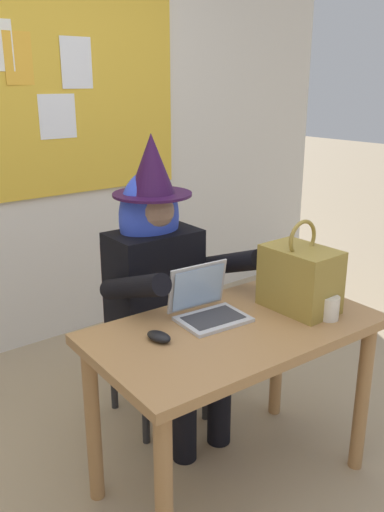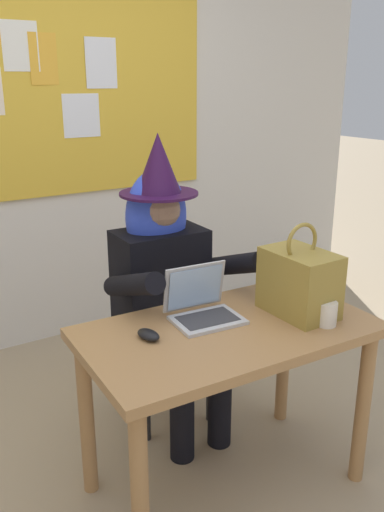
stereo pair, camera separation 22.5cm
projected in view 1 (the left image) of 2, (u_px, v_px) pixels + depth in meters
The scene contains 7 objects.
desk_main at pixel (235, 352), 2.11m from camera, with size 1.16×0.68×0.73m.
chair_at_desk at pixel (149, 318), 2.68m from camera, with size 0.46×0.46×0.89m.
person_costumed at pixel (161, 272), 2.50m from camera, with size 0.61×0.65×1.41m.
laptop at pixel (207, 306), 2.13m from camera, with size 0.29×0.25×0.21m.
computer_mouse at pixel (159, 337), 1.95m from camera, with size 0.06×0.10×0.03m, color black.
handbag at pixel (300, 278), 2.19m from camera, with size 0.20×0.30×0.38m.
coffee_mug at pixel (329, 308), 2.12m from camera, with size 0.08×0.08×0.10m, color silver.
Camera 1 is at (-1.09, -1.26, 1.63)m, focal length 37.78 mm.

